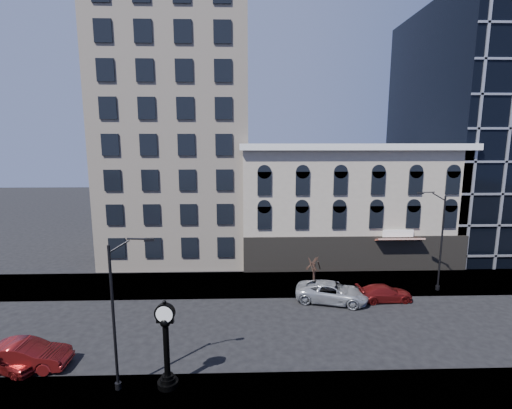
{
  "coord_description": "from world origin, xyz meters",
  "views": [
    {
      "loc": [
        1.14,
        -23.6,
        12.77
      ],
      "look_at": [
        2.0,
        4.0,
        8.0
      ],
      "focal_mm": 26.0,
      "sensor_mm": 36.0,
      "label": 1
    }
  ],
  "objects_px": {
    "street_lamp_near": "(123,275)",
    "street_clock": "(166,348)",
    "car_near_b": "(25,355)",
    "car_near_a": "(9,359)"
  },
  "relations": [
    {
      "from": "street_lamp_near",
      "to": "street_clock",
      "type": "bearing_deg",
      "value": -11.9
    },
    {
      "from": "street_lamp_near",
      "to": "car_near_b",
      "type": "relative_size",
      "value": 1.68
    },
    {
      "from": "car_near_a",
      "to": "car_near_b",
      "type": "distance_m",
      "value": 0.83
    },
    {
      "from": "street_clock",
      "to": "car_near_a",
      "type": "relative_size",
      "value": 1.25
    },
    {
      "from": "car_near_a",
      "to": "car_near_b",
      "type": "relative_size",
      "value": 0.79
    },
    {
      "from": "car_near_b",
      "to": "street_lamp_near",
      "type": "bearing_deg",
      "value": -107.69
    },
    {
      "from": "car_near_a",
      "to": "street_clock",
      "type": "bearing_deg",
      "value": -79.4
    },
    {
      "from": "street_clock",
      "to": "street_lamp_near",
      "type": "xyz_separation_m",
      "value": [
        -1.94,
        -0.02,
        3.99
      ]
    },
    {
      "from": "street_lamp_near",
      "to": "car_near_b",
      "type": "bearing_deg",
      "value": 150.44
    },
    {
      "from": "street_clock",
      "to": "car_near_b",
      "type": "bearing_deg",
      "value": 172.8
    }
  ]
}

